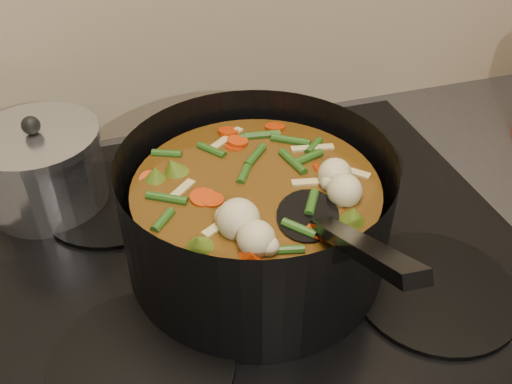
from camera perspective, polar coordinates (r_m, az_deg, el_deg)
name	(u,v)px	position (r m, az deg, el deg)	size (l,w,h in m)	color
stovetop	(260,249)	(0.70, 0.40, -5.69)	(0.62, 0.54, 0.03)	black
stockpot	(256,216)	(0.62, 0.04, -2.44)	(0.35, 0.43, 0.21)	black
saucepan	(43,168)	(0.77, -20.52, 2.25)	(0.16, 0.16, 0.13)	silver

